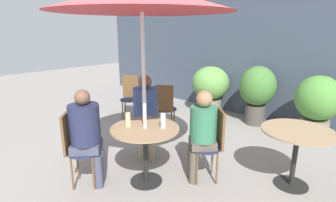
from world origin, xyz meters
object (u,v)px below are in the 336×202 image
(cafe_table_near, at_px, (145,139))
(bistro_chair_3, at_px, (148,90))
(bistro_chair_0, at_px, (213,139))
(beer_glass_1, at_px, (128,119))
(potted_plant_1, at_px, (257,90))
(bistro_chair_1, at_px, (146,118))
(bistro_chair_4, at_px, (165,105))
(seated_person_1, at_px, (146,110))
(bistro_chair_5, at_px, (130,94))
(potted_plant_2, at_px, (317,103))
(potted_plant_0, at_px, (210,86))
(cafe_table_far, at_px, (297,142))
(seated_person_0, at_px, (202,128))
(bistro_chair_2, at_px, (75,143))
(seated_person_2, at_px, (86,130))
(beer_glass_0, at_px, (163,121))

(cafe_table_near, relative_size, bistro_chair_3, 0.89)
(bistro_chair_0, relative_size, beer_glass_1, 5.55)
(potted_plant_1, bearing_deg, bistro_chair_1, -105.69)
(bistro_chair_4, xyz_separation_m, seated_person_1, (0.40, -0.83, 0.18))
(bistro_chair_5, bearing_deg, potted_plant_2, -15.91)
(bistro_chair_4, bearing_deg, bistro_chair_1, 80.62)
(bistro_chair_0, bearing_deg, potted_plant_0, 167.83)
(potted_plant_0, xyz_separation_m, potted_plant_2, (2.18, -0.07, 0.04))
(beer_glass_1, bearing_deg, cafe_table_far, 39.35)
(seated_person_0, bearing_deg, bistro_chair_5, -156.85)
(cafe_table_near, height_order, potted_plant_1, potted_plant_1)
(bistro_chair_3, xyz_separation_m, seated_person_0, (2.48, -1.38, 0.15))
(beer_glass_1, distance_m, potted_plant_2, 3.21)
(cafe_table_far, bearing_deg, bistro_chair_3, 168.05)
(seated_person_1, xyz_separation_m, potted_plant_0, (-0.53, 2.42, -0.11))
(bistro_chair_2, bearing_deg, potted_plant_2, -73.81)
(bistro_chair_1, bearing_deg, bistro_chair_3, 89.33)
(bistro_chair_0, xyz_separation_m, seated_person_0, (-0.10, -0.11, 0.15))
(bistro_chair_0, xyz_separation_m, potted_plant_1, (-0.52, 2.30, 0.15))
(bistro_chair_1, relative_size, seated_person_0, 0.79)
(seated_person_2, bearing_deg, seated_person_1, -44.97)
(bistro_chair_1, distance_m, bistro_chair_2, 1.18)
(bistro_chair_3, bearing_deg, bistro_chair_0, 164.22)
(bistro_chair_1, bearing_deg, seated_person_0, -50.51)
(seated_person_1, bearing_deg, bistro_chair_3, 89.37)
(cafe_table_near, relative_size, bistro_chair_0, 0.89)
(cafe_table_near, relative_size, bistro_chair_1, 0.89)
(seated_person_0, height_order, seated_person_2, seated_person_2)
(bistro_chair_0, distance_m, bistro_chair_1, 1.18)
(bistro_chair_0, height_order, beer_glass_0, bistro_chair_0)
(potted_plant_1, bearing_deg, cafe_table_near, -90.90)
(bistro_chair_4, relative_size, seated_person_0, 0.79)
(bistro_chair_0, height_order, bistro_chair_1, same)
(bistro_chair_3, height_order, seated_person_2, seated_person_2)
(cafe_table_near, bearing_deg, bistro_chair_2, -132.67)
(bistro_chair_2, height_order, potted_plant_0, potted_plant_0)
(bistro_chair_5, relative_size, seated_person_2, 0.77)
(seated_person_0, relative_size, potted_plant_0, 1.10)
(cafe_table_near, distance_m, bistro_chair_1, 0.84)
(seated_person_0, distance_m, seated_person_1, 0.97)
(bistro_chair_3, xyz_separation_m, bistro_chair_4, (1.10, -0.59, 0.00))
(cafe_table_far, relative_size, seated_person_2, 0.69)
(beer_glass_1, xyz_separation_m, potted_plant_0, (-0.85, 2.99, -0.19))
(seated_person_1, bearing_deg, bistro_chair_0, -39.49)
(seated_person_2, relative_size, potted_plant_2, 1.06)
(bistro_chair_0, relative_size, seated_person_2, 0.77)
(cafe_table_near, distance_m, beer_glass_1, 0.32)
(potted_plant_1, distance_m, potted_plant_2, 1.10)
(beer_glass_0, bearing_deg, potted_plant_1, 92.36)
(bistro_chair_2, distance_m, beer_glass_1, 0.69)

